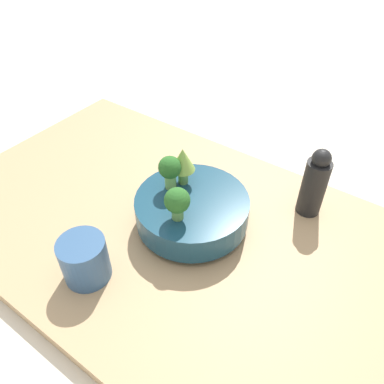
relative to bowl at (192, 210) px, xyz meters
The scene contains 8 objects.
ground_plane 0.08m from the bowl, 69.82° to the left, with size 6.00×6.00×0.00m, color beige.
table 0.06m from the bowl, 69.82° to the left, with size 1.14×0.65×0.03m.
bowl is the anchor object (origin of this frame).
broccoli_floret_right 0.10m from the bowl, ahead, with size 0.05×0.05×0.08m.
broccoli_floret_back 0.09m from the bowl, 97.57° to the left, with size 0.05×0.05×0.07m.
romanesco_piece_near 0.11m from the bowl, 35.58° to the right, with size 0.05×0.05×0.09m.
cup 0.24m from the bowl, 69.44° to the left, with size 0.09×0.09×0.09m.
pepper_mill 0.27m from the bowl, 135.30° to the right, with size 0.05×0.05×0.17m.
Camera 1 is at (-0.34, 0.44, 0.63)m, focal length 35.00 mm.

